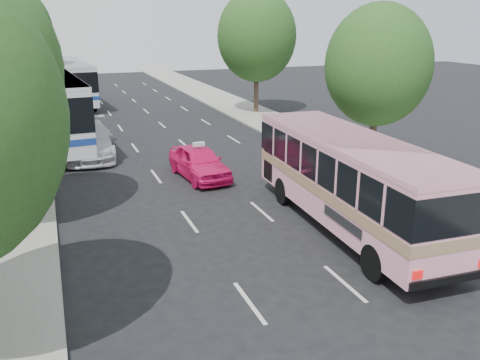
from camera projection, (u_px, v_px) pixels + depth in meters
name	position (u px, v px, depth m)	size (l,w,h in m)	color
ground	(282.00, 259.00, 15.80)	(120.00, 120.00, 0.00)	black
sidewalk_left	(14.00, 141.00, 30.75)	(4.00, 90.00, 0.15)	#9E998E
sidewalk_right	(271.00, 122.00, 36.47)	(4.00, 90.00, 0.12)	#9E998E
tree_left_d	(3.00, 45.00, 30.79)	(5.52, 5.52, 8.60)	#38281E
tree_left_e	(10.00, 29.00, 37.72)	(6.30, 6.30, 9.82)	#38281E
tree_left_f	(13.00, 32.00, 44.91)	(5.88, 5.88, 9.16)	#38281E
tree_right_near	(381.00, 61.00, 24.25)	(5.10, 5.10, 7.95)	#38281E
tree_right_far	(258.00, 33.00, 38.34)	(6.00, 6.00, 9.35)	#38281E
pink_bus	(351.00, 173.00, 17.47)	(3.04, 10.48, 3.31)	#F79FB7
pink_taxi	(199.00, 162.00, 23.69)	(1.80, 4.47, 1.52)	#F01468
white_pickup	(89.00, 140.00, 27.35)	(2.50, 6.15, 1.78)	silver
tour_coach_front	(49.00, 103.00, 29.59)	(3.95, 13.83, 4.09)	silver
tour_coach_rear	(69.00, 79.00, 43.43)	(3.79, 12.64, 3.73)	silver
taxi_roof_sign	(199.00, 144.00, 23.43)	(0.55, 0.18, 0.18)	silver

